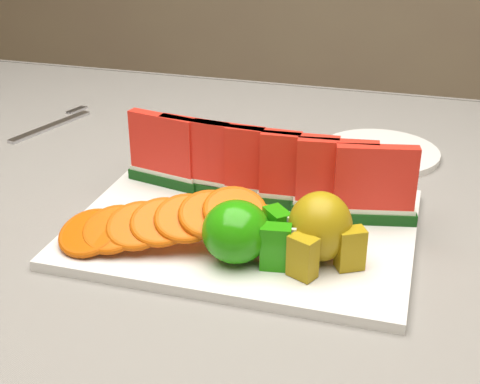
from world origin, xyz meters
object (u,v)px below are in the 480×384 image
at_px(apple_cluster, 243,233).
at_px(fork, 54,125).
at_px(pear_cluster, 321,230).
at_px(side_plate, 379,153).
at_px(platter, 244,227).

distance_m(apple_cluster, fork, 0.55).
height_order(pear_cluster, side_plate, pear_cluster).
distance_m(pear_cluster, side_plate, 0.35).
height_order(apple_cluster, pear_cluster, pear_cluster).
bearing_deg(fork, platter, -32.17).
xyz_separation_m(apple_cluster, side_plate, (0.11, 0.36, -0.04)).
distance_m(pear_cluster, fork, 0.60).
relative_size(pear_cluster, fork, 0.48).
height_order(platter, apple_cluster, apple_cluster).
distance_m(platter, pear_cluster, 0.13).
height_order(platter, fork, platter).
bearing_deg(platter, side_plate, 64.81).
relative_size(side_plate, fork, 1.10).
bearing_deg(apple_cluster, platter, 104.83).
bearing_deg(apple_cluster, pear_cluster, 14.18).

